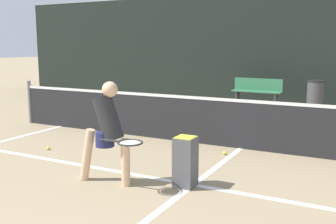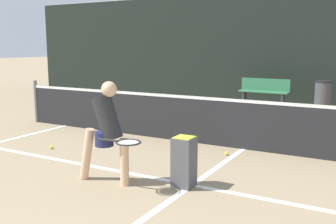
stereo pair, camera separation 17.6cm
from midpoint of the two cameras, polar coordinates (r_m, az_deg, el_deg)
court_service_line at (r=5.63m, az=4.42°, el=-10.53°), size 8.25×0.10×0.01m
court_center_mark at (r=5.51m, az=3.76°, el=-11.00°), size 0.10×4.77×0.01m
net at (r=7.52m, az=11.66°, el=-1.53°), size 11.09×0.09×1.07m
fence_back at (r=13.95m, az=20.38°, el=8.86°), size 24.00×0.06×3.80m
player_practicing at (r=5.55m, az=-7.96°, el=-2.33°), size 1.16×0.51×1.46m
tennis_ball_scattered_0 at (r=7.16m, az=9.18°, el=-5.96°), size 0.07×0.07×0.07m
tennis_ball_scattered_2 at (r=7.78m, az=-15.94°, el=-4.94°), size 0.07×0.07×0.07m
ball_hopper at (r=5.46m, az=3.27°, el=-7.09°), size 0.28×0.28×0.71m
courtside_bench at (r=13.35m, az=14.14°, el=3.01°), size 1.62×0.41×0.86m
trash_bin at (r=13.14m, az=21.96°, el=2.35°), size 0.53×0.53×0.87m
parked_car at (r=16.97m, az=20.46°, el=4.35°), size 1.83×4.63×1.31m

